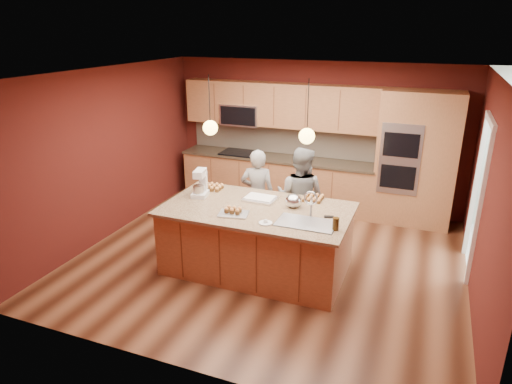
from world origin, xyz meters
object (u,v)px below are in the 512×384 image
at_px(person_left, 258,195).
at_px(person_right, 300,198).
at_px(mixing_bowl, 293,201).
at_px(stand_mixer, 200,185).
at_px(island, 258,238).

relative_size(person_left, person_right, 0.94).
bearing_deg(person_right, mixing_bowl, 103.02).
xyz_separation_m(person_right, stand_mixer, (-1.27, -0.83, 0.32)).
relative_size(person_right, stand_mixer, 4.01).
relative_size(person_left, mixing_bowl, 6.54).
distance_m(person_left, mixing_bowl, 1.15).
xyz_separation_m(island, mixing_bowl, (0.44, 0.22, 0.55)).
height_order(person_right, mixing_bowl, person_right).
xyz_separation_m(person_left, stand_mixer, (-0.57, -0.83, 0.37)).
relative_size(person_right, mixing_bowl, 6.99).
bearing_deg(mixing_bowl, stand_mixer, -176.92).
bearing_deg(stand_mixer, island, -19.80).
bearing_deg(person_right, island, 75.61).
bearing_deg(person_left, person_right, 169.14).
height_order(island, stand_mixer, stand_mixer).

